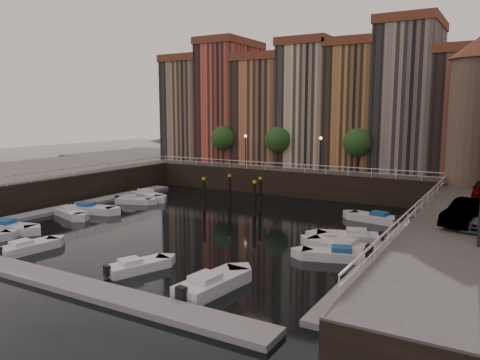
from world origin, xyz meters
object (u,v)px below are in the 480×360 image
Objects in this scene: corner_tower at (475,110)px; gangway at (429,203)px; mooring_pilings at (237,195)px; car_c at (478,218)px; boat_left_1 at (71,213)px; boat_left_2 at (91,209)px; car_b at (468,214)px; boat_left_0 at (10,228)px.

corner_tower is 1.66× the size of gangway.
car_c reaches higher than mooring_pilings.
boat_left_2 reaches higher than boat_left_1.
gangway is 18.13m from mooring_pilings.
car_b is at bearing -72.69° from gangway.
car_c is at bearing -2.96° from car_b.
corner_tower is 39.36m from boat_left_1.
boat_left_2 is 34.55m from car_c.
boat_left_2 is at bearing -152.73° from corner_tower.
mooring_pilings is at bearing -157.06° from corner_tower.
corner_tower reaches higher than mooring_pilings.
boat_left_1 is (-33.05, -18.98, -9.83)m from corner_tower.
boat_left_1 is at bearing -114.03° from boat_left_2.
corner_tower is at bearing 27.27° from boat_left_0.
boat_left_2 is (-32.65, -16.83, -9.81)m from corner_tower.
boat_left_0 is (-32.76, -25.51, -9.82)m from corner_tower.
mooring_pilings reaches higher than boat_left_2.
car_b is (4.10, -13.16, 1.88)m from gangway.
corner_tower is 18.82m from car_b.
car_c is at bearing 1.89° from boat_left_0.
boat_left_0 is 35.49m from car_c.
car_b is (33.85, -0.83, 3.41)m from boat_left_2.
mooring_pilings is 16.25m from boat_left_1.
gangway reaches higher than boat_left_2.
car_b reaches higher than car_c.
boat_left_2 is at bearing -146.10° from mooring_pilings.
car_c is (0.53, -0.18, -0.14)m from car_b.
boat_left_2 is 34.03m from car_b.
car_c is (1.73, -17.84, -6.53)m from corner_tower.
corner_tower is 19.08m from car_c.
boat_left_0 is at bearing -126.02° from mooring_pilings.
car_b is at bearing -22.42° from mooring_pilings.
gangway is at bearing 123.43° from car_b.
boat_left_1 is 34.95m from car_c.
car_b reaches higher than boat_left_1.
boat_left_2 is 1.05× the size of car_b.
boat_left_2 is at bearing -165.29° from car_b.
boat_left_1 is 0.98× the size of car_b.
boat_left_0 is at bearing -150.87° from car_b.
boat_left_1 is (-12.51, -10.29, -1.29)m from mooring_pilings.
boat_left_0 is 8.68m from boat_left_2.
boat_left_0 is at bearing -170.66° from car_c.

